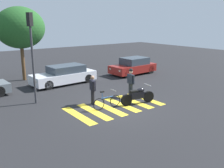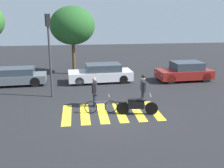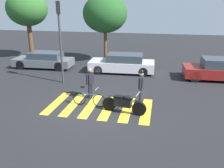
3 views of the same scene
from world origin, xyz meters
name	(u,v)px [view 3 (image 3 of 3)]	position (x,y,z in m)	size (l,w,h in m)	color
ground_plane	(100,107)	(0.00, 0.00, 0.00)	(60.00, 60.00, 0.00)	#232326
police_motorcycle	(124,103)	(1.24, -0.41, 0.46)	(2.07, 0.66, 1.04)	black
leaning_bicycle	(89,99)	(-0.54, 0.00, 0.37)	(1.67, 0.46, 0.99)	black
officer_on_foot	(90,81)	(-0.77, 1.01, 0.91)	(0.31, 0.64, 1.62)	black
officer_by_motorcycle	(141,84)	(1.88, 0.91, 0.99)	(0.23, 0.66, 1.72)	#1E232D
crosswalk_stripes	(100,107)	(0.00, 0.00, 0.00)	(4.95, 2.81, 0.01)	yellow
car_grey_coupe	(44,60)	(-6.06, 6.16, 0.60)	(4.56, 1.87, 1.23)	black
car_white_van	(123,64)	(0.08, 6.18, 0.65)	(4.70, 2.01, 1.35)	black
car_maroon_wagon	(217,69)	(6.38, 5.77, 0.68)	(4.12, 2.01, 1.42)	black
traffic_light_pole	(60,31)	(-3.21, 3.10, 3.23)	(0.32, 0.36, 4.89)	#38383D
street_tree_near	(27,9)	(-8.79, 9.12, 4.30)	(3.48, 3.48, 5.82)	brown
street_tree_mid	(105,14)	(-1.88, 9.12, 3.96)	(3.60, 3.60, 5.50)	brown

